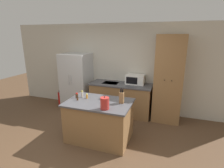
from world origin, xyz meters
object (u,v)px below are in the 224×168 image
object	(u,v)px
microwave	(135,79)
knife_block	(122,97)
spice_bottle_short_red	(87,96)
spice_bottle_green_herb	(77,95)
fire_extinguisher	(60,98)
refrigerator	(77,81)
spice_bottle_amber_oil	(77,98)
spice_bottle_tall_dark	(82,94)
kettle	(105,103)
pantry_cabinet	(168,79)

from	to	relation	value
microwave	knife_block	xyz separation A→B (m)	(0.02, -1.47, -0.04)
microwave	spice_bottle_short_red	world-z (taller)	microwave
spice_bottle_green_herb	fire_extinguisher	size ratio (longest dim) A/B	0.23
spice_bottle_green_herb	fire_extinguisher	distance (m)	2.11
refrigerator	spice_bottle_amber_oil	size ratio (longest dim) A/B	19.46
spice_bottle_tall_dark	spice_bottle_short_red	xyz separation A→B (m)	(0.14, -0.04, -0.02)
spice_bottle_short_red	refrigerator	bearing A→B (deg)	128.07
kettle	spice_bottle_amber_oil	bearing A→B (deg)	161.89
knife_block	spice_bottle_short_red	world-z (taller)	knife_block
refrigerator	spice_bottle_tall_dark	world-z (taller)	refrigerator
refrigerator	spice_bottle_green_herb	distance (m)	1.56
pantry_cabinet	spice_bottle_short_red	xyz separation A→B (m)	(-1.69, -1.36, -0.21)
spice_bottle_short_red	microwave	bearing A→B (deg)	61.52
refrigerator	knife_block	xyz separation A→B (m)	(1.84, -1.32, 0.14)
spice_bottle_green_herb	kettle	bearing A→B (deg)	-24.52
refrigerator	spice_bottle_green_herb	xyz separation A→B (m)	(0.79, -1.34, 0.07)
spice_bottle_amber_oil	kettle	distance (m)	0.78
pantry_cabinet	microwave	world-z (taller)	pantry_cabinet
refrigerator	fire_extinguisher	world-z (taller)	refrigerator
microwave	spice_bottle_amber_oil	xyz separation A→B (m)	(-0.94, -1.63, -0.12)
spice_bottle_tall_dark	spice_bottle_green_herb	bearing A→B (deg)	-144.27
pantry_cabinet	microwave	distance (m)	0.91
knife_block	spice_bottle_green_herb	world-z (taller)	knife_block
pantry_cabinet	knife_block	distance (m)	1.63
spice_bottle_short_red	spice_bottle_amber_oil	xyz separation A→B (m)	(-0.14, -0.17, -0.01)
spice_bottle_amber_oil	kettle	world-z (taller)	kettle
pantry_cabinet	kettle	distance (m)	2.09
spice_bottle_tall_dark	spice_bottle_short_red	size ratio (longest dim) A/B	1.41
microwave	spice_bottle_short_red	size ratio (longest dim) A/B	4.77
knife_block	kettle	world-z (taller)	knife_block
refrigerator	spice_bottle_amber_oil	bearing A→B (deg)	-59.19
spice_bottle_short_red	kettle	distance (m)	0.73
refrigerator	fire_extinguisher	size ratio (longest dim) A/B	3.48
knife_block	kettle	size ratio (longest dim) A/B	1.30
pantry_cabinet	spice_bottle_tall_dark	distance (m)	2.26
refrigerator	microwave	bearing A→B (deg)	4.89
pantry_cabinet	refrigerator	bearing A→B (deg)	-178.93
spice_bottle_tall_dark	spice_bottle_green_herb	distance (m)	0.12
spice_bottle_green_herb	fire_extinguisher	bearing A→B (deg)	137.28
refrigerator	kettle	bearing A→B (deg)	-46.74
microwave	spice_bottle_tall_dark	xyz separation A→B (m)	(-0.93, -1.42, -0.09)
spice_bottle_amber_oil	knife_block	bearing A→B (deg)	9.55
pantry_cabinet	knife_block	bearing A→B (deg)	-122.64
knife_block	spice_bottle_green_herb	bearing A→B (deg)	-178.78
spice_bottle_tall_dark	fire_extinguisher	distance (m)	2.15
microwave	knife_block	bearing A→B (deg)	-89.14
pantry_cabinet	kettle	size ratio (longest dim) A/B	8.88
refrigerator	spice_bottle_green_herb	bearing A→B (deg)	-59.60
spice_bottle_short_red	fire_extinguisher	world-z (taller)	spice_bottle_short_red
pantry_cabinet	knife_block	size ratio (longest dim) A/B	6.86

